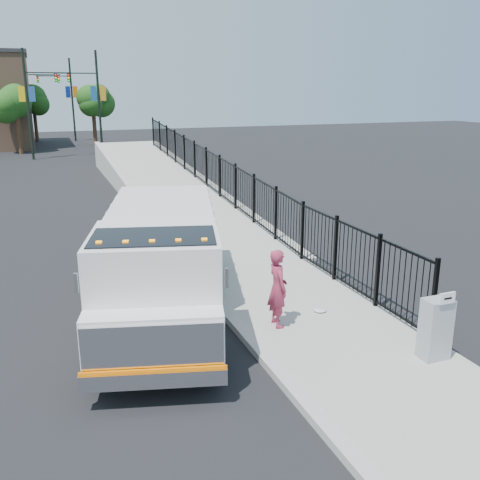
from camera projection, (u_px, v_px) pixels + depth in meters
name	position (u px, v px, depth m)	size (l,w,h in m)	color
ground	(241.00, 333.00, 12.04)	(120.00, 120.00, 0.00)	black
sidewalk	(364.00, 356.00, 10.88)	(3.55, 12.00, 0.12)	#9E998E
curb	(278.00, 372.00, 10.22)	(0.30, 12.00, 0.16)	#ADAAA3
ramp	(168.00, 196.00, 27.14)	(3.95, 24.00, 1.70)	#9E998E
iron_fence	(220.00, 190.00, 23.78)	(0.10, 28.00, 1.80)	black
truck	(161.00, 258.00, 12.38)	(4.44, 8.27, 2.70)	black
worker	(278.00, 288.00, 11.91)	(0.65, 0.43, 1.79)	#952C44
utility_cabinet	(435.00, 329.00, 10.52)	(0.55, 0.40, 1.25)	gray
arrow_sign	(447.00, 298.00, 10.12)	(0.35, 0.04, 0.22)	white
debris	(320.00, 310.00, 12.87)	(0.31, 0.31, 0.08)	silver
light_pole_0	(32.00, 100.00, 39.38)	(3.77, 0.22, 8.00)	black
light_pole_1	(95.00, 99.00, 41.56)	(3.78, 0.22, 8.00)	black
light_pole_2	(27.00, 98.00, 46.25)	(3.77, 0.22, 8.00)	black
light_pole_3	(69.00, 97.00, 52.86)	(3.77, 0.22, 8.00)	black
tree_0	(16.00, 104.00, 42.74)	(2.74, 2.74, 5.37)	#382314
tree_1	(93.00, 103.00, 48.11)	(2.29, 2.29, 5.14)	#382314
tree_2	(33.00, 101.00, 52.81)	(2.63, 2.63, 5.32)	#382314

